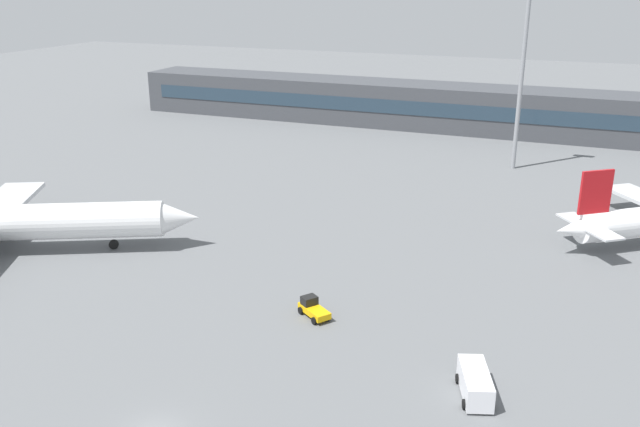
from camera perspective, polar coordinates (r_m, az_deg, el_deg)
name	(u,v)px	position (r m, az deg, el deg)	size (l,w,h in m)	color
ground_plane	(346,240)	(82.74, 2.18, -2.25)	(400.00, 400.00, 0.00)	slate
terminal_building	(456,108)	(144.51, 11.32, 8.65)	(141.95, 12.13, 9.00)	#3F4247
baggage_tug_yellow	(313,308)	(64.69, -0.59, -7.93)	(3.80, 3.32, 1.75)	#F2B20C
service_van_white	(475,383)	(54.65, 12.85, -13.66)	(3.60, 5.57, 2.08)	white
floodlight_tower_west	(523,61)	(114.76, 16.62, 12.11)	(3.20, 0.80, 30.85)	gray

